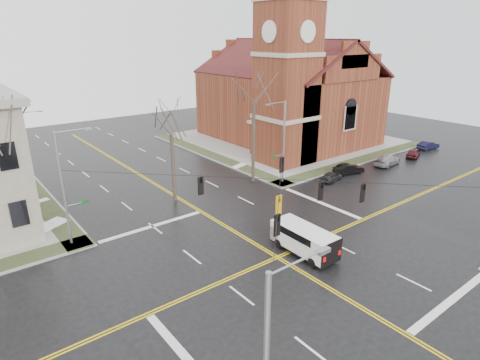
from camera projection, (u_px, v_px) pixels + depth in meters
ground at (277, 257)px, 29.92m from camera, size 120.00×120.00×0.00m
sidewalks at (277, 256)px, 29.90m from camera, size 80.00×80.00×0.17m
road_markings at (277, 257)px, 29.92m from camera, size 100.00×100.00×0.01m
church at (287, 86)px, 59.75m from camera, size 24.28×27.48×27.50m
signal_pole_ne at (283, 140)px, 43.31m from camera, size 2.75×0.22×9.00m
signal_pole_nw at (65, 186)px, 30.19m from camera, size 2.75×0.22×9.00m
span_wires at (280, 179)px, 27.81m from camera, size 23.02×23.02×0.03m
traffic_signals at (287, 192)px, 27.57m from camera, size 8.21×8.26×1.30m
streetlight_north_a at (27, 146)px, 42.95m from camera, size 2.30×0.20×8.00m
cargo_van at (302, 237)px, 30.29m from camera, size 2.21×5.50×2.07m
parked_car_a at (331, 176)px, 45.38m from camera, size 3.41×1.78×1.11m
parked_car_b at (349, 169)px, 47.71m from camera, size 4.01×2.24×1.25m
parked_car_c at (387, 160)px, 50.97m from camera, size 4.76×2.44×1.32m
parked_car_d at (413, 153)px, 54.29m from camera, size 3.86×2.62×1.22m
parked_car_e at (428, 145)px, 58.07m from camera, size 3.77×1.73×1.20m
tree_nw_near at (171, 129)px, 37.63m from camera, size 4.00×4.00×10.09m
tree_ne at (254, 98)px, 42.08m from camera, size 4.00×4.00×12.96m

